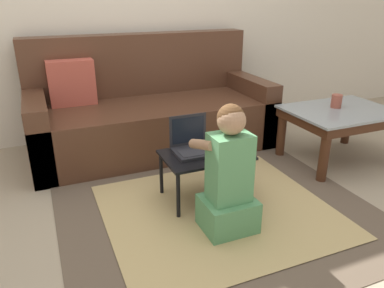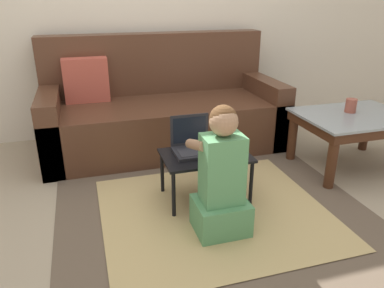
{
  "view_description": "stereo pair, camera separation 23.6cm",
  "coord_description": "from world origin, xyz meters",
  "px_view_note": "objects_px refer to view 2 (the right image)",
  "views": [
    {
      "loc": [
        -0.77,
        -1.82,
        1.27
      ],
      "look_at": [
        0.07,
        0.2,
        0.38
      ],
      "focal_mm": 35.0,
      "sensor_mm": 36.0,
      "label": 1
    },
    {
      "loc": [
        -0.55,
        -1.9,
        1.27
      ],
      "look_at": [
        0.07,
        0.2,
        0.38
      ],
      "focal_mm": 35.0,
      "sensor_mm": 36.0,
      "label": 2
    }
  ],
  "objects_px": {
    "laptop_desk": "(206,160)",
    "computer_mouse": "(225,149)",
    "laptop": "(193,146)",
    "coffee_table": "(354,124)",
    "person_seated": "(221,179)",
    "couch": "(161,111)",
    "cup_on_table": "(351,106)"
  },
  "relations": [
    {
      "from": "couch",
      "to": "coffee_table",
      "type": "xyz_separation_m",
      "value": [
        1.29,
        -0.88,
        0.04
      ]
    },
    {
      "from": "laptop",
      "to": "cup_on_table",
      "type": "bearing_deg",
      "value": 6.68
    },
    {
      "from": "cup_on_table",
      "to": "laptop",
      "type": "bearing_deg",
      "value": -173.32
    },
    {
      "from": "computer_mouse",
      "to": "cup_on_table",
      "type": "relative_size",
      "value": 1.04
    },
    {
      "from": "couch",
      "to": "person_seated",
      "type": "relative_size",
      "value": 2.67
    },
    {
      "from": "person_seated",
      "to": "coffee_table",
      "type": "bearing_deg",
      "value": 22.21
    },
    {
      "from": "couch",
      "to": "cup_on_table",
      "type": "bearing_deg",
      "value": -32.46
    },
    {
      "from": "coffee_table",
      "to": "person_seated",
      "type": "height_order",
      "value": "person_seated"
    },
    {
      "from": "laptop_desk",
      "to": "computer_mouse",
      "type": "xyz_separation_m",
      "value": [
        0.13,
        0.01,
        0.06
      ]
    },
    {
      "from": "coffee_table",
      "to": "laptop",
      "type": "relative_size",
      "value": 3.2
    },
    {
      "from": "computer_mouse",
      "to": "couch",
      "type": "bearing_deg",
      "value": 100.99
    },
    {
      "from": "laptop_desk",
      "to": "laptop",
      "type": "xyz_separation_m",
      "value": [
        -0.07,
        0.06,
        0.07
      ]
    },
    {
      "from": "person_seated",
      "to": "laptop_desk",
      "type": "bearing_deg",
      "value": 84.83
    },
    {
      "from": "laptop_desk",
      "to": "laptop",
      "type": "distance_m",
      "value": 0.12
    },
    {
      "from": "coffee_table",
      "to": "laptop",
      "type": "height_order",
      "value": "laptop"
    },
    {
      "from": "couch",
      "to": "computer_mouse",
      "type": "distance_m",
      "value": 1.04
    },
    {
      "from": "couch",
      "to": "cup_on_table",
      "type": "xyz_separation_m",
      "value": [
        1.28,
        -0.82,
        0.17
      ]
    },
    {
      "from": "couch",
      "to": "laptop",
      "type": "xyz_separation_m",
      "value": [
        -0.0,
        -0.97,
        0.05
      ]
    },
    {
      "from": "coffee_table",
      "to": "laptop_desk",
      "type": "xyz_separation_m",
      "value": [
        -1.22,
        -0.15,
        -0.07
      ]
    },
    {
      "from": "laptop",
      "to": "person_seated",
      "type": "relative_size",
      "value": 0.34
    },
    {
      "from": "couch",
      "to": "coffee_table",
      "type": "relative_size",
      "value": 2.44
    },
    {
      "from": "laptop_desk",
      "to": "computer_mouse",
      "type": "relative_size",
      "value": 5.14
    },
    {
      "from": "coffee_table",
      "to": "laptop",
      "type": "distance_m",
      "value": 1.29
    },
    {
      "from": "laptop_desk",
      "to": "cup_on_table",
      "type": "bearing_deg",
      "value": 9.76
    },
    {
      "from": "computer_mouse",
      "to": "person_seated",
      "type": "distance_m",
      "value": 0.41
    },
    {
      "from": "coffee_table",
      "to": "couch",
      "type": "bearing_deg",
      "value": 145.64
    },
    {
      "from": "laptop",
      "to": "cup_on_table",
      "type": "height_order",
      "value": "laptop"
    },
    {
      "from": "laptop",
      "to": "couch",
      "type": "bearing_deg",
      "value": 89.88
    },
    {
      "from": "laptop",
      "to": "computer_mouse",
      "type": "height_order",
      "value": "laptop"
    },
    {
      "from": "couch",
      "to": "coffee_table",
      "type": "distance_m",
      "value": 1.56
    },
    {
      "from": "coffee_table",
      "to": "computer_mouse",
      "type": "height_order",
      "value": "coffee_table"
    },
    {
      "from": "laptop_desk",
      "to": "computer_mouse",
      "type": "bearing_deg",
      "value": 4.26
    }
  ]
}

